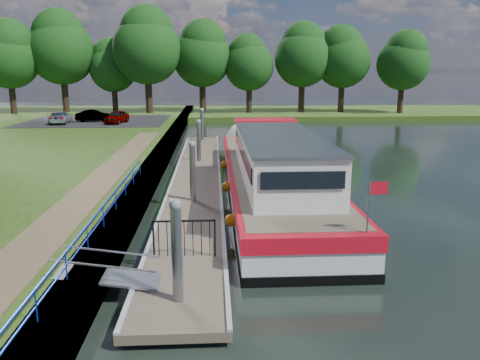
{
  "coord_description": "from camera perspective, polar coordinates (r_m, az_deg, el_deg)",
  "views": [
    {
      "loc": [
        0.89,
        -10.88,
        5.79
      ],
      "look_at": [
        1.97,
        7.88,
        1.4
      ],
      "focal_mm": 35.0,
      "sensor_mm": 36.0,
      "label": 1
    }
  ],
  "objects": [
    {
      "name": "ground",
      "position": [
        12.36,
        -7.29,
        -14.9
      ],
      "size": [
        160.0,
        160.0,
        0.0
      ],
      "primitive_type": "plane",
      "color": "black",
      "rests_on": "ground"
    },
    {
      "name": "carpark",
      "position": [
        50.56,
        -17.0,
        6.92
      ],
      "size": [
        14.0,
        12.0,
        0.06
      ],
      "primitive_type": "cube",
      "color": "black",
      "rests_on": "riverbank"
    },
    {
      "name": "bank_edge",
      "position": [
        26.67,
        -10.64,
        1.23
      ],
      "size": [
        1.1,
        90.0,
        0.78
      ],
      "primitive_type": "cube",
      "color": "#473D2D",
      "rests_on": "ground"
    },
    {
      "name": "gate_panel",
      "position": [
        13.91,
        -6.82,
        -6.44
      ],
      "size": [
        1.85,
        0.05,
        1.15
      ],
      "color": "black",
      "rests_on": "ground"
    },
    {
      "name": "blue_fence",
      "position": [
        15.04,
        -17.21,
        -4.79
      ],
      "size": [
        0.04,
        18.04,
        0.72
      ],
      "color": "#0C2DBF",
      "rests_on": "riverbank"
    },
    {
      "name": "gangway",
      "position": [
        12.8,
        -15.67,
        -11.17
      ],
      "size": [
        2.58,
        1.0,
        0.92
      ],
      "color": "#A5A8AD",
      "rests_on": "ground"
    },
    {
      "name": "car_c",
      "position": [
        48.82,
        -21.08,
        7.14
      ],
      "size": [
        2.06,
        4.19,
        1.17
      ],
      "primitive_type": "imported",
      "rotation": [
        0.0,
        0.0,
        3.25
      ],
      "color": "#999999",
      "rests_on": "carpark"
    },
    {
      "name": "far_bank",
      "position": [
        64.09,
        6.78,
        8.14
      ],
      "size": [
        60.0,
        18.0,
        0.6
      ],
      "primitive_type": "cube",
      "color": "#2C4814",
      "rests_on": "ground"
    },
    {
      "name": "footpath",
      "position": [
        20.24,
        -18.35,
        -1.81
      ],
      "size": [
        1.6,
        40.0,
        0.05
      ],
      "primitive_type": "cube",
      "color": "brown",
      "rests_on": "riverbank"
    },
    {
      "name": "car_b",
      "position": [
        49.47,
        -17.36,
        7.49
      ],
      "size": [
        3.65,
        1.62,
        1.16
      ],
      "primitive_type": "imported",
      "rotation": [
        0.0,
        0.0,
        1.68
      ],
      "color": "#999999",
      "rests_on": "carpark"
    },
    {
      "name": "horizon_trees",
      "position": [
        59.66,
        -5.89,
        15.15
      ],
      "size": [
        54.38,
        10.03,
        12.87
      ],
      "color": "#332316",
      "rests_on": "ground"
    },
    {
      "name": "mooring_piles",
      "position": [
        24.32,
        -5.34,
        2.4
      ],
      "size": [
        0.3,
        27.3,
        3.55
      ],
      "color": "gray",
      "rests_on": "ground"
    },
    {
      "name": "barge",
      "position": [
        22.8,
        3.59,
        1.22
      ],
      "size": [
        4.36,
        21.15,
        4.78
      ],
      "color": "black",
      "rests_on": "ground"
    },
    {
      "name": "pontoon",
      "position": [
        24.55,
        -5.28,
        -0.11
      ],
      "size": [
        2.5,
        30.0,
        0.56
      ],
      "color": "brown",
      "rests_on": "ground"
    },
    {
      "name": "car_a",
      "position": [
        47.31,
        -14.8,
        7.45
      ],
      "size": [
        2.16,
        3.81,
        1.22
      ],
      "primitive_type": "imported",
      "rotation": [
        0.0,
        0.0,
        -0.21
      ],
      "color": "#999999",
      "rests_on": "carpark"
    }
  ]
}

